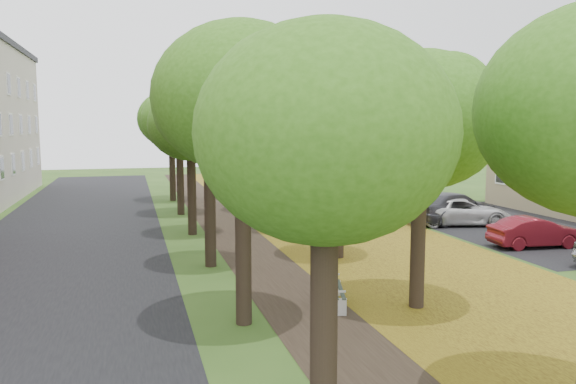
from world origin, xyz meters
TOP-DOWN VIEW (x-y plane):
  - street_asphalt at (-7.50, 15.00)m, footprint 8.00×70.00m
  - footpath at (0.00, 15.00)m, footprint 3.20×70.00m
  - leaf_verge at (5.00, 15.00)m, footprint 7.50×70.00m
  - parking_lot at (13.50, 16.00)m, footprint 9.00×16.00m
  - tree_row_west at (-2.20, 15.00)m, footprint 4.04×34.04m
  - tree_row_east at (2.60, 15.00)m, footprint 4.04×34.04m
  - bench at (0.41, 6.74)m, footprint 1.02×1.94m
  - car_red at (11.00, 11.54)m, footprint 3.85×1.63m
  - car_grey at (11.00, 17.64)m, footprint 5.69×3.45m
  - car_white at (11.00, 16.94)m, footprint 5.19×3.26m

SIDE VIEW (x-z plane):
  - street_asphalt at x=-7.50m, z-range 0.00..0.01m
  - parking_lot at x=13.50m, z-range 0.00..0.01m
  - footpath at x=0.00m, z-range 0.00..0.01m
  - leaf_verge at x=5.00m, z-range 0.00..0.01m
  - bench at x=0.41m, z-range 0.02..0.90m
  - car_red at x=11.00m, z-range 0.00..1.23m
  - car_white at x=11.00m, z-range 0.00..1.34m
  - car_grey at x=11.00m, z-range 0.00..1.54m
  - tree_row_west at x=-2.20m, z-range 1.70..8.59m
  - tree_row_east at x=2.60m, z-range 1.70..8.59m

